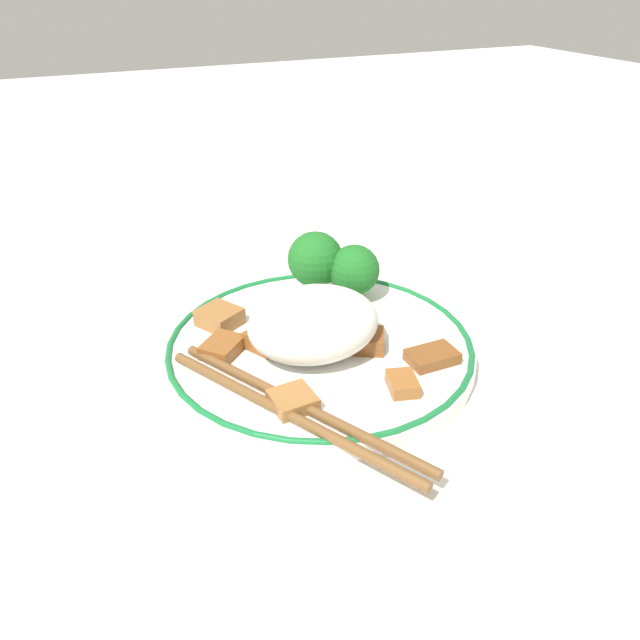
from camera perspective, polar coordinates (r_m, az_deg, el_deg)
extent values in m
plane|color=silver|center=(0.49, 0.00, -3.42)|extent=(3.00, 3.00, 0.00)
cylinder|color=white|center=(0.49, 0.00, -2.74)|extent=(0.24, 0.24, 0.01)
torus|color=#197238|center=(0.48, 0.00, -2.04)|extent=(0.24, 0.24, 0.00)
ellipsoid|color=white|center=(0.46, -0.60, -0.32)|extent=(0.10, 0.08, 0.05)
cylinder|color=#72AD4C|center=(0.54, 3.08, 2.47)|extent=(0.02, 0.02, 0.01)
sphere|color=#1E6B23|center=(0.53, 3.14, 4.58)|extent=(0.04, 0.04, 0.04)
cylinder|color=#72AD4C|center=(0.55, -0.42, 3.16)|extent=(0.02, 0.02, 0.02)
sphere|color=#1E6B23|center=(0.54, -0.43, 5.58)|extent=(0.05, 0.05, 0.05)
cube|color=brown|center=(0.48, -4.59, -1.51)|extent=(0.04, 0.04, 0.01)
cube|color=#995B28|center=(0.43, 7.55, -5.79)|extent=(0.03, 0.03, 0.01)
cube|color=brown|center=(0.47, 10.22, -3.31)|extent=(0.04, 0.02, 0.01)
cube|color=brown|center=(0.47, -8.92, -2.48)|extent=(0.04, 0.04, 0.01)
cube|color=#9E6633|center=(0.51, -9.17, 0.26)|extent=(0.04, 0.04, 0.01)
cube|color=#9E6633|center=(0.42, -2.51, -7.35)|extent=(0.03, 0.03, 0.01)
cube|color=brown|center=(0.48, 3.61, -1.85)|extent=(0.05, 0.04, 0.01)
cylinder|color=brown|center=(0.41, -3.06, -8.54)|extent=(0.10, 0.19, 0.01)
cylinder|color=brown|center=(0.41, -1.94, -7.71)|extent=(0.10, 0.19, 0.01)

